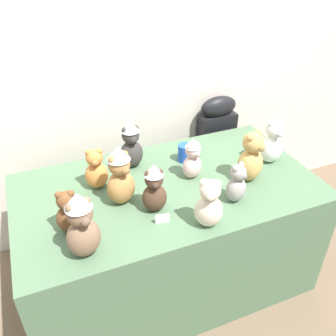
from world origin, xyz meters
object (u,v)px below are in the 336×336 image
(teddy_bear_honey, at_px, (251,158))
(teddy_bear_blush, at_px, (192,159))
(display_table, at_px, (168,235))
(teddy_bear_charcoal, at_px, (131,145))
(teddy_bear_snow, at_px, (272,142))
(teddy_bear_cocoa, at_px, (154,189))
(teddy_bear_cream, at_px, (209,205))
(teddy_bear_ginger, at_px, (96,170))
(teddy_bear_ash, at_px, (236,184))
(instrument_case, at_px, (215,154))
(teddy_bear_chestnut, at_px, (68,213))
(teddy_bear_caramel, at_px, (120,176))
(party_cup_blue, at_px, (184,153))
(teddy_bear_mocha, at_px, (82,225))

(teddy_bear_honey, height_order, teddy_bear_blush, teddy_bear_honey)
(display_table, relative_size, teddy_bear_charcoal, 5.55)
(teddy_bear_snow, bearing_deg, teddy_bear_cocoa, -168.52)
(teddy_bear_cream, height_order, teddy_bear_cocoa, teddy_bear_cocoa)
(teddy_bear_cream, xyz_separation_m, teddy_bear_ginger, (-0.42, 0.51, -0.01))
(teddy_bear_ash, bearing_deg, teddy_bear_ginger, 122.64)
(teddy_bear_snow, relative_size, teddy_bear_ash, 1.27)
(instrument_case, bearing_deg, teddy_bear_honey, -106.02)
(instrument_case, distance_m, teddy_bear_chestnut, 1.46)
(teddy_bear_cocoa, height_order, teddy_bear_caramel, teddy_bear_caramel)
(teddy_bear_honey, distance_m, teddy_bear_ginger, 0.85)
(display_table, relative_size, teddy_bear_honey, 5.48)
(teddy_bear_charcoal, bearing_deg, teddy_bear_cocoa, -97.59)
(party_cup_blue, bearing_deg, teddy_bear_ginger, -173.36)
(display_table, distance_m, teddy_bear_cocoa, 0.56)
(instrument_case, height_order, teddy_bear_cocoa, teddy_bear_cocoa)
(teddy_bear_charcoal, bearing_deg, teddy_bear_snow, -23.81)
(teddy_bear_caramel, bearing_deg, teddy_bear_charcoal, 43.96)
(teddy_bear_charcoal, xyz_separation_m, teddy_bear_ash, (0.40, -0.52, -0.04))
(teddy_bear_honey, bearing_deg, teddy_bear_charcoal, 124.53)
(display_table, xyz_separation_m, teddy_bear_ginger, (-0.36, 0.14, 0.49))
(teddy_bear_snow, bearing_deg, teddy_bear_ash, -147.79)
(teddy_bear_honey, distance_m, party_cup_blue, 0.42)
(teddy_bear_snow, bearing_deg, teddy_bear_charcoal, 161.41)
(teddy_bear_cocoa, xyz_separation_m, teddy_bear_ash, (0.42, -0.08, -0.03))
(teddy_bear_mocha, distance_m, teddy_bear_honey, 1.00)
(teddy_bear_ginger, xyz_separation_m, teddy_bear_blush, (0.52, -0.11, 0.01))
(instrument_case, height_order, teddy_bear_caramel, teddy_bear_caramel)
(instrument_case, relative_size, teddy_bear_cocoa, 3.50)
(display_table, xyz_separation_m, teddy_bear_caramel, (-0.28, -0.04, 0.54))
(teddy_bear_chestnut, height_order, teddy_bear_snow, teddy_bear_snow)
(teddy_bear_charcoal, relative_size, teddy_bear_mocha, 0.91)
(teddy_bear_cocoa, bearing_deg, instrument_case, 52.62)
(teddy_bear_mocha, distance_m, teddy_bear_ginger, 0.50)
(display_table, distance_m, teddy_bear_cream, 0.62)
(teddy_bear_chestnut, distance_m, teddy_bear_snow, 1.25)
(teddy_bear_chestnut, bearing_deg, teddy_bear_cream, -8.78)
(teddy_bear_mocha, xyz_separation_m, teddy_bear_blush, (0.69, 0.35, -0.04))
(teddy_bear_mocha, bearing_deg, teddy_bear_cocoa, 7.68)
(teddy_bear_charcoal, height_order, teddy_bear_blush, teddy_bear_charcoal)
(teddy_bear_charcoal, distance_m, teddy_bear_honey, 0.69)
(teddy_bear_ash, bearing_deg, teddy_bear_cocoa, 142.46)
(teddy_bear_cream, distance_m, teddy_bear_snow, 0.72)
(teddy_bear_cocoa, height_order, party_cup_blue, teddy_bear_cocoa)
(teddy_bear_charcoal, distance_m, teddy_bear_snow, 0.84)
(teddy_bear_honey, bearing_deg, teddy_bear_ginger, 141.02)
(teddy_bear_charcoal, bearing_deg, instrument_case, 17.61)
(teddy_bear_cocoa, height_order, teddy_bear_snow, teddy_bear_snow)
(instrument_case, distance_m, teddy_bear_cocoa, 1.16)
(teddy_bear_chestnut, relative_size, teddy_bear_mocha, 0.69)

